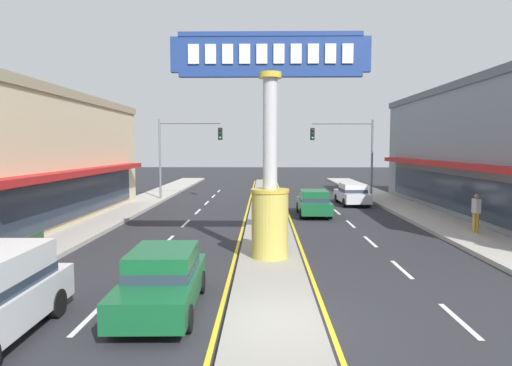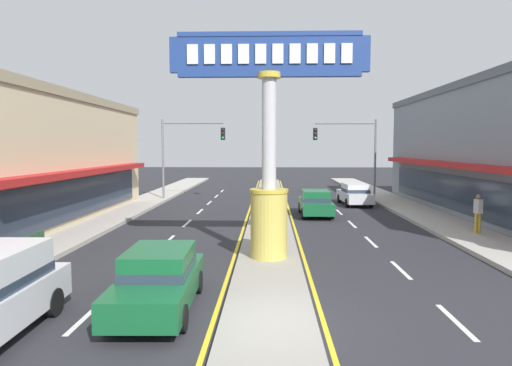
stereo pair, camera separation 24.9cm
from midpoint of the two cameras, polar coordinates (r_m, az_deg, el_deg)
ground_plane at (r=10.70m, az=2.28°, el=-17.90°), size 160.00×160.00×0.00m
median_strip at (r=28.17m, az=1.96°, el=-3.58°), size 2.24×52.00×0.14m
sidewalk_left at (r=27.70m, az=-17.30°, el=-3.89°), size 2.81×60.00×0.18m
sidewalk_right at (r=27.76m, az=21.21°, el=-3.97°), size 2.81×60.00×0.18m
lane_markings at (r=26.84m, az=1.97°, el=-4.13°), size 8.98×52.00×0.01m
district_sign at (r=15.72m, az=2.14°, el=3.79°), size 6.95×1.38×7.93m
traffic_light_left_side at (r=34.09m, az=-8.83°, el=4.84°), size 4.86×0.46×6.20m
traffic_light_right_side at (r=34.86m, az=12.49°, el=4.78°), size 4.86×0.46×6.20m
sedan_near_right_lane at (r=26.72m, az=7.93°, el=-2.52°), size 1.86×4.31×1.53m
sedan_far_right_lane at (r=32.21m, az=12.81°, el=-1.37°), size 1.98×4.37×1.53m
sedan_near_left_lane at (r=11.66m, az=-11.80°, el=-11.96°), size 1.94×4.35×1.53m
street_bench at (r=17.58m, az=-26.87°, el=-7.19°), size 0.48×1.60×0.88m
pedestrian_far_side at (r=22.60m, az=26.93°, el=-3.25°), size 0.28×0.42×1.78m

